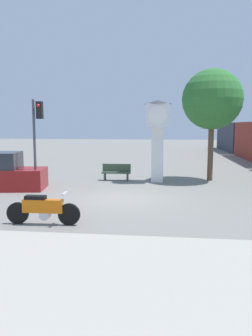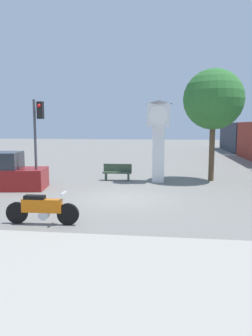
{
  "view_description": "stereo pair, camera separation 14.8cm",
  "coord_description": "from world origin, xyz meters",
  "views": [
    {
      "loc": [
        1.76,
        -13.46,
        3.06
      ],
      "look_at": [
        0.2,
        -0.24,
        1.34
      ],
      "focal_mm": 35.0,
      "sensor_mm": 36.0,
      "label": 1
    },
    {
      "loc": [
        1.91,
        -13.44,
        3.06
      ],
      "look_at": [
        0.2,
        -0.24,
        1.34
      ],
      "focal_mm": 35.0,
      "sensor_mm": 36.0,
      "label": 2
    }
  ],
  "objects": [
    {
      "name": "motorcycle",
      "position": [
        -1.96,
        -3.93,
        0.49
      ],
      "size": [
        2.33,
        0.5,
        1.03
      ],
      "rotation": [
        0.0,
        0.0,
        0.03
      ],
      "color": "black",
      "rests_on": "ground_plane"
    },
    {
      "name": "street_tree",
      "position": [
        4.31,
        5.14,
        4.46
      ],
      "size": [
        3.29,
        3.29,
        6.13
      ],
      "color": "brown",
      "rests_on": "ground_plane"
    },
    {
      "name": "parked_car",
      "position": [
        -6.15,
        1.33,
        0.75
      ],
      "size": [
        4.43,
        2.42,
        1.8
      ],
      "rotation": [
        0.0,
        0.0,
        0.15
      ],
      "color": "maroon",
      "rests_on": "ground_plane"
    },
    {
      "name": "bench",
      "position": [
        -0.92,
        4.56,
        0.49
      ],
      "size": [
        1.6,
        0.44,
        0.92
      ],
      "color": "#384C38",
      "rests_on": "ground_plane"
    },
    {
      "name": "traffic_light",
      "position": [
        -4.19,
        1.37,
        2.94
      ],
      "size": [
        0.5,
        0.35,
        4.27
      ],
      "color": "#47474C",
      "rests_on": "ground_plane"
    },
    {
      "name": "clock_tower",
      "position": [
        1.38,
        4.43,
        2.95
      ],
      "size": [
        1.45,
        1.45,
        4.42
      ],
      "color": "white",
      "rests_on": "ground_plane"
    },
    {
      "name": "ground_plane",
      "position": [
        0.0,
        0.0,
        0.0
      ],
      "size": [
        120.0,
        120.0,
        0.0
      ],
      "primitive_type": "plane",
      "color": "slate"
    },
    {
      "name": "sidewalk_strip",
      "position": [
        0.0,
        -7.93,
        0.05
      ],
      "size": [
        36.0,
        6.0,
        0.1
      ],
      "color": "#9E998E",
      "rests_on": "ground_plane"
    }
  ]
}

